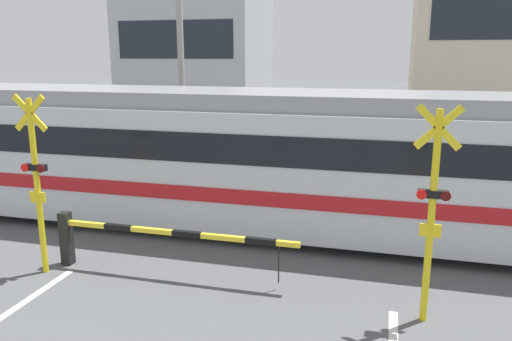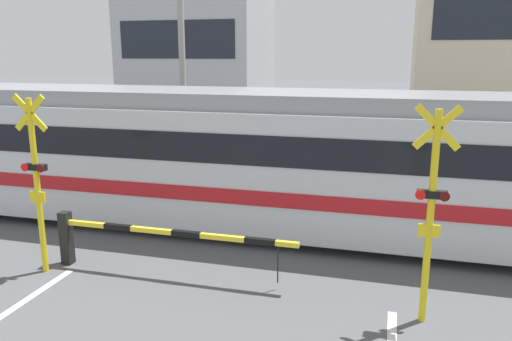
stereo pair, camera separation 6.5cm
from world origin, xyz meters
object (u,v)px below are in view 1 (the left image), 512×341
object	(u,v)px
crossing_barrier_near	(129,236)
pedestrian	(282,156)
crossing_barrier_far	(353,178)
crossing_signal_right	(432,206)
commuter_train	(303,159)
crossing_signal_left	(36,177)

from	to	relation	value
crossing_barrier_near	pedestrian	bearing A→B (deg)	79.73
crossing_barrier_far	crossing_signal_right	distance (m)	6.42
pedestrian	crossing_barrier_near	bearing A→B (deg)	-100.27
commuter_train	crossing_signal_right	bearing A→B (deg)	-53.99
crossing_barrier_far	crossing_signal_right	xyz separation A→B (m)	(1.58, -6.12, 1.16)
crossing_barrier_near	crossing_barrier_far	bearing A→B (deg)	56.23
pedestrian	crossing_signal_left	bearing A→B (deg)	-110.24
crossing_barrier_near	crossing_barrier_far	size ratio (longest dim) A/B	1.00
commuter_train	crossing_barrier_far	bearing A→B (deg)	69.60
crossing_signal_left	pedestrian	xyz separation A→B (m)	(2.96, 8.02, -1.01)
commuter_train	crossing_barrier_far	world-z (taller)	commuter_train
commuter_train	crossing_barrier_far	distance (m)	2.97
commuter_train	pedestrian	world-z (taller)	commuter_train
crossing_signal_left	pedestrian	world-z (taller)	crossing_signal_left
crossing_barrier_far	pedestrian	xyz separation A→B (m)	(-2.43, 1.90, 0.14)
crossing_signal_right	crossing_barrier_near	bearing A→B (deg)	175.37
crossing_signal_left	crossing_barrier_near	bearing A→B (deg)	15.41
crossing_barrier_far	crossing_barrier_near	bearing A→B (deg)	-123.77
crossing_barrier_near	crossing_signal_left	distance (m)	2.01
crossing_barrier_far	pedestrian	size ratio (longest dim) A/B	3.11
crossing_signal_left	crossing_signal_right	xyz separation A→B (m)	(6.96, 0.00, 0.00)
commuter_train	crossing_signal_right	world-z (taller)	crossing_signal_right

